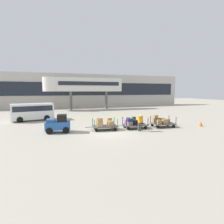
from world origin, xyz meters
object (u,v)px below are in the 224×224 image
(baggage_cart_middle, at_px, (134,123))
(baggage_cart_lead, at_px, (105,124))
(baggage_tug, at_px, (58,124))
(baggage_cart_tail, at_px, (161,122))
(shuttle_van, at_px, (33,111))
(safety_cone_near, at_px, (201,124))
(baggage_handler, at_px, (140,122))

(baggage_cart_middle, bearing_deg, baggage_cart_lead, 175.99)
(baggage_tug, xyz_separation_m, baggage_cart_lead, (4.12, -0.35, -0.19))
(baggage_cart_middle, bearing_deg, baggage_cart_tail, -4.16)
(shuttle_van, xyz_separation_m, safety_cone_near, (16.98, -9.38, -0.96))
(baggage_cart_lead, height_order, baggage_cart_middle, baggage_cart_lead)
(baggage_tug, relative_size, shuttle_van, 0.43)
(baggage_tug, height_order, safety_cone_near, baggage_tug)
(baggage_handler, relative_size, shuttle_van, 0.31)
(baggage_cart_lead, bearing_deg, baggage_handler, -26.40)
(baggage_cart_middle, distance_m, baggage_cart_tail, 3.00)
(baggage_cart_middle, xyz_separation_m, shuttle_van, (-9.86, 8.23, 0.69))
(baggage_tug, xyz_separation_m, safety_cone_near, (14.12, -1.70, -0.48))
(baggage_cart_lead, relative_size, baggage_cart_middle, 1.00)
(baggage_tug, xyz_separation_m, baggage_handler, (7.06, -1.81, 0.11))
(baggage_tug, bearing_deg, shuttle_van, 110.39)
(baggage_handler, xyz_separation_m, shuttle_van, (-9.91, 9.49, 0.37))
(safety_cone_near, bearing_deg, baggage_tug, 173.13)
(baggage_tug, bearing_deg, baggage_cart_lead, -4.85)
(baggage_cart_middle, xyz_separation_m, safety_cone_near, (7.12, -1.15, -0.27))
(shuttle_van, bearing_deg, baggage_cart_lead, -49.02)
(baggage_cart_lead, distance_m, baggage_cart_middle, 2.89)
(baggage_cart_lead, xyz_separation_m, baggage_cart_middle, (2.88, -0.20, -0.02))
(baggage_tug, relative_size, baggage_cart_lead, 0.72)
(baggage_cart_lead, relative_size, baggage_cart_tail, 1.00)
(baggage_cart_lead, xyz_separation_m, shuttle_van, (-6.98, 8.03, 0.67))
(baggage_cart_middle, distance_m, shuttle_van, 12.86)
(baggage_cart_middle, height_order, baggage_handler, baggage_handler)
(baggage_cart_tail, xyz_separation_m, safety_cone_near, (4.13, -0.93, -0.26))
(baggage_cart_lead, bearing_deg, baggage_cart_tail, -4.09)
(baggage_tug, height_order, baggage_handler, baggage_tug)
(baggage_handler, distance_m, safety_cone_near, 7.09)
(baggage_tug, distance_m, baggage_handler, 7.29)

